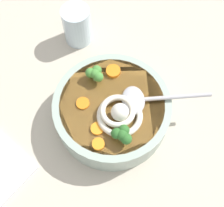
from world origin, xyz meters
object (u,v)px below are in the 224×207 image
soup_bowl (112,110)px  noodle_pile (119,114)px  drinking_glass (77,25)px  soup_spoon (141,100)px

soup_bowl → noodle_pile: 5.31cm
noodle_pile → drinking_glass: (16.85, -18.78, -3.30)cm
soup_bowl → soup_spoon: 6.77cm
soup_spoon → drinking_glass: drinking_glass is taller
drinking_glass → noodle_pile: bearing=131.9°
noodle_pile → drinking_glass: 25.45cm
soup_bowl → drinking_glass: 22.34cm
soup_spoon → drinking_glass: size_ratio=1.86×
soup_bowl → noodle_pile: bearing=137.2°
soup_spoon → drinking_glass: (19.62, -14.49, -2.92)cm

